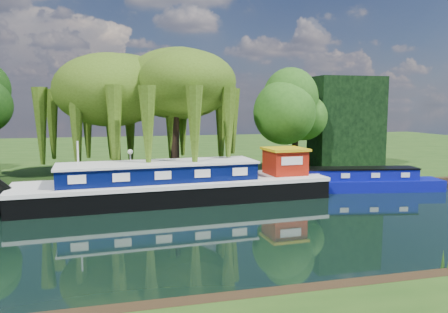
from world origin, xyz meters
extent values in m
plane|color=black|center=(0.00, 0.00, 0.00)|extent=(120.00, 120.00, 0.00)
cube|color=#1C3E10|center=(0.00, 34.00, 0.23)|extent=(120.00, 52.00, 0.45)
cube|color=black|center=(3.15, 6.99, 0.48)|extent=(19.58, 5.40, 1.29)
cube|color=silver|center=(3.15, 6.99, 1.24)|extent=(19.69, 5.49, 0.24)
cube|color=#040C3D|center=(2.08, 6.93, 1.88)|extent=(12.16, 3.78, 1.02)
cube|color=silver|center=(2.08, 6.93, 2.45)|extent=(12.39, 4.00, 0.13)
cube|color=maroon|center=(10.67, 7.42, 2.17)|extent=(2.50, 2.50, 1.61)
cube|color=gold|center=(10.67, 7.42, 3.07)|extent=(2.78, 2.78, 0.17)
cylinder|color=silver|center=(-2.65, 6.66, 2.66)|extent=(0.11, 0.11, 2.58)
cube|color=#0A1087|center=(15.98, 7.16, 0.33)|extent=(12.34, 4.13, 0.91)
cube|color=#0A1087|center=(15.98, 7.16, 1.17)|extent=(8.65, 2.99, 0.76)
cube|color=black|center=(15.98, 7.16, 1.60)|extent=(8.77, 3.11, 0.10)
cube|color=silver|center=(12.70, 6.95, 1.21)|extent=(0.61, 0.16, 0.32)
cube|color=silver|center=(14.79, 6.58, 1.21)|extent=(0.61, 0.16, 0.32)
cube|color=silver|center=(16.89, 6.20, 1.21)|extent=(0.61, 0.16, 0.32)
cube|color=silver|center=(18.99, 5.83, 1.21)|extent=(0.61, 0.16, 0.32)
imported|color=maroon|center=(-6.34, 6.12, 0.00)|extent=(3.33, 2.53, 0.65)
cylinder|color=black|center=(-0.45, 14.30, 3.13)|extent=(0.70, 0.70, 5.37)
ellipsoid|color=#374F10|center=(-0.45, 14.30, 7.01)|extent=(7.50, 7.50, 4.84)
cylinder|color=black|center=(3.70, 11.52, 3.13)|extent=(0.76, 0.76, 5.35)
ellipsoid|color=#374F10|center=(3.70, 11.52, 6.99)|extent=(7.31, 7.31, 4.72)
cylinder|color=black|center=(13.74, 12.80, 3.25)|extent=(0.52, 0.52, 5.59)
ellipsoid|color=#214F13|center=(13.74, 12.80, 5.53)|extent=(4.47, 4.47, 4.47)
cube|color=black|center=(19.00, 14.00, 4.45)|extent=(6.00, 3.00, 8.00)
cylinder|color=silver|center=(0.50, 10.50, 1.55)|extent=(0.10, 0.10, 2.20)
sphere|color=white|center=(0.50, 10.50, 2.83)|extent=(0.36, 0.36, 0.36)
cylinder|color=silver|center=(-4.00, 8.40, 0.95)|extent=(0.16, 0.16, 1.00)
cylinder|color=silver|center=(3.00, 8.40, 0.95)|extent=(0.16, 0.16, 1.00)
cylinder|color=silver|center=(9.00, 8.40, 0.95)|extent=(0.16, 0.16, 1.00)
camera|label=1|loc=(-0.58, -20.05, 6.03)|focal=35.00mm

